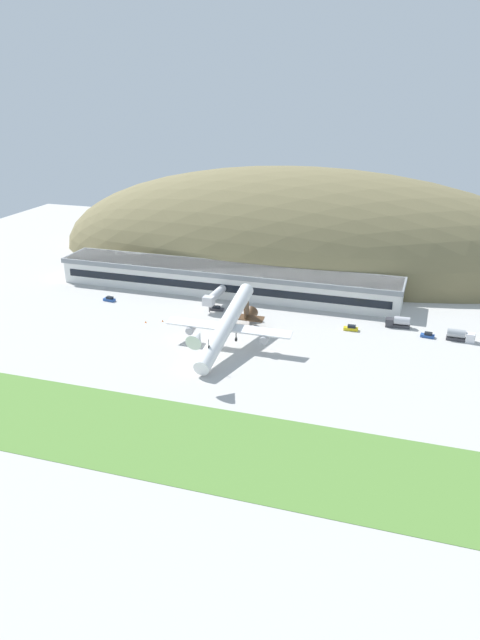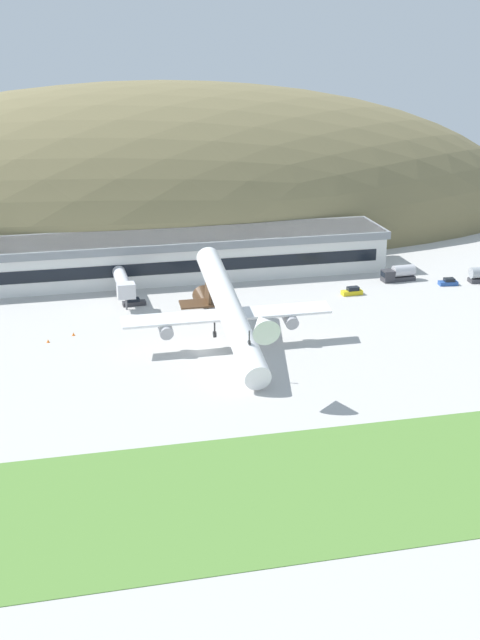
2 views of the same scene
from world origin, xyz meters
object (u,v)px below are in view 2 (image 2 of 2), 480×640
(terminal_building, at_px, (108,257))
(traffic_cone_0, at_px, (73,334))
(service_car_0, at_px, (134,302))
(traffic_cone_1, at_px, (48,341))
(box_truck, at_px, (399,274))
(jetway_0, at_px, (123,283))
(cargo_airplane, at_px, (229,311))
(service_car_3, at_px, (448,282))
(service_car_1, at_px, (352,291))

(terminal_building, distance_m, traffic_cone_0, 33.98)
(terminal_building, bearing_deg, service_car_0, -80.02)
(service_car_0, height_order, traffic_cone_1, service_car_0)
(box_truck, bearing_deg, traffic_cone_0, -165.44)
(terminal_building, relative_size, box_truck, 16.45)
(service_car_0, distance_m, box_truck, 56.86)
(terminal_building, bearing_deg, traffic_cone_0, -106.12)
(traffic_cone_1, bearing_deg, jetway_0, 51.45)
(cargo_airplane, height_order, traffic_cone_1, cargo_airplane)
(service_car_3, bearing_deg, traffic_cone_0, -170.81)
(cargo_airplane, height_order, service_car_0, cargo_airplane)
(cargo_airplane, bearing_deg, traffic_cone_0, 154.20)
(service_car_0, distance_m, traffic_cone_0, 19.08)
(box_truck, bearing_deg, service_car_0, -176.42)
(cargo_airplane, relative_size, traffic_cone_0, 83.00)
(cargo_airplane, relative_size, service_car_1, 11.09)
(service_car_1, bearing_deg, jetway_0, 172.87)
(terminal_building, bearing_deg, jetway_0, -84.70)
(traffic_cone_0, relative_size, traffic_cone_1, 1.00)
(service_car_1, distance_m, box_truck, 14.84)
(traffic_cone_1, bearing_deg, terminal_building, 68.34)
(service_car_0, relative_size, traffic_cone_1, 7.88)
(terminal_building, bearing_deg, cargo_airplane, -70.17)
(jetway_0, height_order, service_car_0, jetway_0)
(service_car_1, distance_m, service_car_3, 21.93)
(cargo_airplane, distance_m, traffic_cone_1, 32.07)
(terminal_building, bearing_deg, traffic_cone_1, -111.66)
(jetway_0, xyz_separation_m, box_truck, (58.44, 1.31, -2.44))
(cargo_airplane, bearing_deg, terminal_building, 109.83)
(jetway_0, distance_m, cargo_airplane, 32.53)
(jetway_0, height_order, traffic_cone_1, jetway_0)
(service_car_3, height_order, traffic_cone_0, service_car_3)
(cargo_airplane, bearing_deg, jetway_0, 116.80)
(service_car_0, xyz_separation_m, service_car_1, (43.69, -3.44, 0.07))
(service_car_3, bearing_deg, traffic_cone_1, -169.62)
(traffic_cone_1, bearing_deg, box_truck, 15.52)
(terminal_building, bearing_deg, box_truck, -13.45)
(terminal_building, distance_m, traffic_cone_1, 37.76)
(jetway_0, bearing_deg, service_car_1, -7.13)
(service_car_0, relative_size, traffic_cone_0, 7.88)
(terminal_building, height_order, traffic_cone_0, terminal_building)
(cargo_airplane, xyz_separation_m, service_car_1, (30.76, 23.27, -5.88))
(jetway_0, xyz_separation_m, traffic_cone_0, (-10.79, -16.66, -3.71))
(jetway_0, xyz_separation_m, service_car_3, (67.25, -4.05, -3.38))
(service_car_0, relative_size, service_car_3, 1.13)
(service_car_1, xyz_separation_m, service_car_3, (21.87, 1.63, -0.07))
(jetway_0, bearing_deg, service_car_0, -52.85)
(service_car_3, bearing_deg, cargo_airplane, -154.68)
(jetway_0, distance_m, service_car_3, 67.45)
(cargo_airplane, height_order, service_car_3, cargo_airplane)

